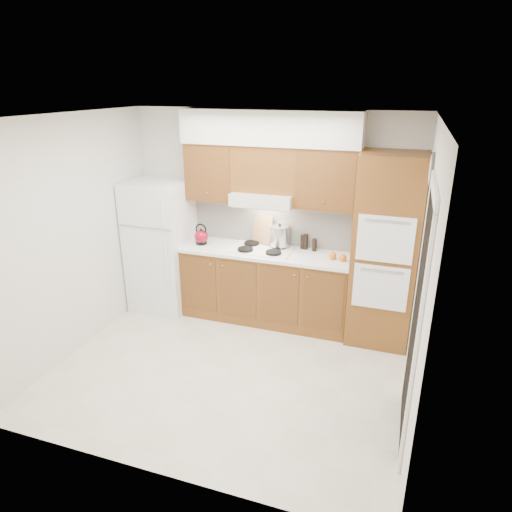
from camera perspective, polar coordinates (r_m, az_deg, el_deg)
The scene contains 26 objects.
floor at distance 5.07m, azimuth -3.31°, elevation -13.82°, with size 3.60×3.60×0.00m, color beige.
ceiling at distance 4.18m, azimuth -4.07°, elevation 16.98°, with size 3.60×3.60×0.00m, color white.
wall_back at distance 5.81m, azimuth 1.92°, elevation 5.04°, with size 3.60×0.02×2.60m, color silver.
wall_left at distance 5.37m, azimuth -21.76°, elevation 2.23°, with size 0.02×3.00×2.60m, color silver.
wall_right at distance 4.17m, azimuth 19.97°, elevation -2.72°, with size 0.02×3.00×2.60m, color silver.
fridge at distance 6.17m, azimuth -11.72°, elevation 1.27°, with size 0.75×0.72×1.72m, color white.
base_cabinets at distance 5.82m, azimuth 1.21°, elevation -3.83°, with size 2.11×0.60×0.90m, color brown.
countertop at distance 5.63m, azimuth 1.21°, elevation 0.48°, with size 2.13×0.62×0.04m, color white.
backsplash at distance 5.81m, azimuth 2.11°, elevation 4.22°, with size 2.11×0.03×0.56m, color white.
oven_cabinet at distance 5.34m, azimuth 15.83°, elevation 0.55°, with size 0.70×0.65×2.20m, color brown.
upper_cab_left at distance 5.77m, azimuth -5.42°, elevation 10.48°, with size 0.63×0.33×0.70m, color brown.
upper_cab_right at distance 5.36m, azimuth 8.91°, elevation 9.53°, with size 0.73×0.33×0.70m, color brown.
range_hood at distance 5.53m, azimuth 1.03°, elevation 7.21°, with size 0.75×0.45×0.15m, color silver.
upper_cab_over_hood at distance 5.52m, azimuth 1.25°, elevation 10.88°, with size 0.75×0.33×0.55m, color brown.
soffit at distance 5.43m, azimuth 1.76°, elevation 15.77°, with size 2.13×0.36×0.40m, color silver.
cooktop at distance 5.66m, azimuth 0.79°, elevation 0.85°, with size 0.74×0.50×0.01m, color white.
doorway at distance 3.96m, azimuth 19.37°, elevation -7.96°, with size 0.02×0.90×2.10m, color black.
wall_clock at distance 4.47m, azimuth 21.10°, elevation 10.10°, with size 0.30×0.30×0.02m, color #3F3833.
kettle at distance 5.87m, azimuth -6.86°, elevation 2.40°, with size 0.18×0.18×0.18m, color maroon.
cutting_board at distance 5.80m, azimuth 0.79°, elevation 3.40°, with size 0.28×0.02×0.37m, color tan.
stock_pot at distance 5.69m, azimuth 2.94°, elevation 2.52°, with size 0.24×0.24×0.25m, color silver.
condiment_a at distance 5.68m, azimuth 6.24°, elevation 1.78°, with size 0.05×0.05×0.19m, color black.
condiment_b at distance 5.70m, azimuth 5.85°, elevation 1.79°, with size 0.06×0.06×0.18m, color black.
condiment_c at distance 5.64m, azimuth 7.31°, elevation 1.39°, with size 0.05×0.05×0.16m, color black.
orange_near at distance 5.37m, azimuth 10.80°, elevation -0.22°, with size 0.09×0.09×0.09m, color orange.
orange_far at distance 5.41m, azimuth 9.55°, elevation 0.03°, with size 0.09×0.09×0.09m, color #FF600D.
Camera 1 is at (1.60, -3.86, 2.87)m, focal length 32.00 mm.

